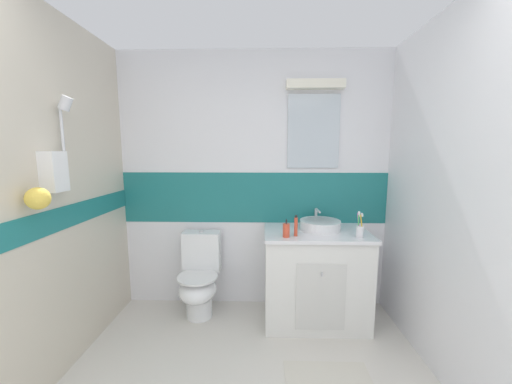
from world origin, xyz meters
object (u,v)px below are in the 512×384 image
Objects in this scene: toilet at (200,278)px; soap_dispenser at (286,230)px; toothpaste_tube_upright at (296,226)px; toothbrush_cup at (360,230)px; sink_basin at (320,224)px.

soap_dispenser reaches higher than toilet.
toothpaste_tube_upright reaches higher than toilet.
soap_dispenser is 0.09m from toothpaste_tube_upright.
sink_basin is at bearing 138.87° from toothbrush_cup.
toothpaste_tube_upright is (-0.24, -0.21, 0.04)m from sink_basin.
toothbrush_cup reaches higher than soap_dispenser.
sink_basin is at bearing 36.75° from soap_dispenser.
toothpaste_tube_upright is (0.88, -0.22, 0.57)m from toilet.
toilet is 1.07m from toothpaste_tube_upright.
toothbrush_cup is at bearing 0.15° from soap_dispenser.
toothbrush_cup is at bearing -3.23° from toothpaste_tube_upright.
sink_basin is 2.30× the size of toothpaste_tube_upright.
sink_basin reaches higher than soap_dispenser.
toilet is at bearing 169.88° from toothbrush_cup.
toothbrush_cup reaches higher than toothpaste_tube_upright.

